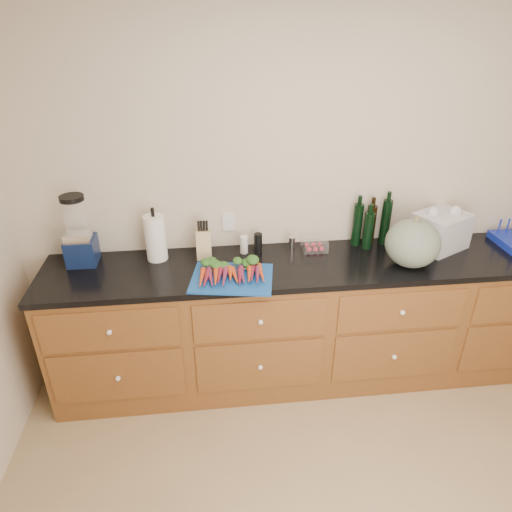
{
  "coord_description": "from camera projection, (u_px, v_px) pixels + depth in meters",
  "views": [
    {
      "loc": [
        -0.73,
        -1.26,
        2.39
      ],
      "look_at": [
        -0.45,
        1.2,
        1.06
      ],
      "focal_mm": 32.0,
      "sensor_mm": 36.0,
      "label": 1
    }
  ],
  "objects": [
    {
      "name": "cabinets",
      "position": [
        318.0,
        322.0,
        3.22
      ],
      "size": [
        3.6,
        0.64,
        0.9
      ],
      "color": "brown",
      "rests_on": "ground"
    },
    {
      "name": "carrots",
      "position": [
        232.0,
        272.0,
        2.81
      ],
      "size": [
        0.4,
        0.28,
        0.05
      ],
      "color": "#D74619",
      "rests_on": "cutting_board"
    },
    {
      "name": "grinder_salt",
      "position": [
        244.0,
        245.0,
        3.08
      ],
      "size": [
        0.05,
        0.05,
        0.12
      ],
      "primitive_type": "cylinder",
      "color": "silver",
      "rests_on": "countertop"
    },
    {
      "name": "grinder_pepper",
      "position": [
        258.0,
        243.0,
        3.08
      ],
      "size": [
        0.05,
        0.05,
        0.14
      ],
      "primitive_type": "cylinder",
      "color": "black",
      "rests_on": "countertop"
    },
    {
      "name": "knife_block",
      "position": [
        204.0,
        245.0,
        3.0
      ],
      "size": [
        0.1,
        0.1,
        0.19
      ],
      "primitive_type": "cube",
      "color": "tan",
      "rests_on": "countertop"
    },
    {
      "name": "countertop",
      "position": [
        322.0,
        264.0,
        3.01
      ],
      "size": [
        3.64,
        0.62,
        0.04
      ],
      "primitive_type": "cube",
      "color": "black",
      "rests_on": "cabinets"
    },
    {
      "name": "paper_towel",
      "position": [
        156.0,
        238.0,
        2.96
      ],
      "size": [
        0.14,
        0.14,
        0.3
      ],
      "primitive_type": "cylinder",
      "color": "white",
      "rests_on": "countertop"
    },
    {
      "name": "cutting_board",
      "position": [
        232.0,
        278.0,
        2.79
      ],
      "size": [
        0.55,
        0.45,
        0.01
      ],
      "primitive_type": "cube",
      "rotation": [
        0.0,
        0.0,
        -0.17
      ],
      "color": "#134AA2",
      "rests_on": "countertop"
    },
    {
      "name": "grocery_bag",
      "position": [
        440.0,
        231.0,
        3.13
      ],
      "size": [
        0.42,
        0.39,
        0.25
      ],
      "primitive_type": null,
      "rotation": [
        0.0,
        0.0,
        0.47
      ],
      "color": "white",
      "rests_on": "countertop"
    },
    {
      "name": "wall_back",
      "position": [
        315.0,
        192.0,
        3.11
      ],
      "size": [
        4.1,
        0.05,
        2.6
      ],
      "primitive_type": "cube",
      "color": "beige",
      "rests_on": "ground"
    },
    {
      "name": "tomato_box",
      "position": [
        314.0,
        245.0,
        3.13
      ],
      "size": [
        0.17,
        0.13,
        0.08
      ],
      "primitive_type": "cube",
      "color": "white",
      "rests_on": "countertop"
    },
    {
      "name": "bottles",
      "position": [
        371.0,
        225.0,
        3.15
      ],
      "size": [
        0.27,
        0.14,
        0.32
      ],
      "color": "black",
      "rests_on": "countertop"
    },
    {
      "name": "blender_appliance",
      "position": [
        79.0,
        235.0,
        2.89
      ],
      "size": [
        0.18,
        0.18,
        0.46
      ],
      "color": "#0F1D47",
      "rests_on": "countertop"
    },
    {
      "name": "canister_chrome",
      "position": [
        292.0,
        244.0,
        3.11
      ],
      "size": [
        0.04,
        0.04,
        0.1
      ],
      "primitive_type": "cylinder",
      "color": "white",
      "rests_on": "countertop"
    },
    {
      "name": "squash",
      "position": [
        413.0,
        243.0,
        2.89
      ],
      "size": [
        0.34,
        0.34,
        0.31
      ],
      "primitive_type": "ellipsoid",
      "color": "#596A58",
      "rests_on": "countertop"
    }
  ]
}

